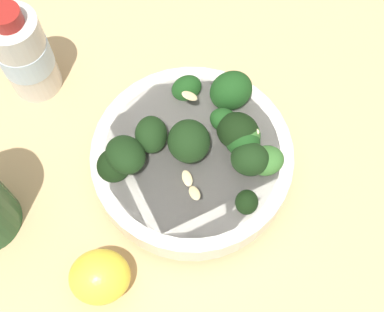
# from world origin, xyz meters

# --- Properties ---
(ground_plane) EXTENTS (0.67, 0.67, 0.05)m
(ground_plane) POSITION_xyz_m (0.00, 0.00, -0.02)
(ground_plane) COLOR tan
(bowl_of_broccoli) EXTENTS (0.21, 0.21, 0.09)m
(bowl_of_broccoli) POSITION_xyz_m (0.02, 0.01, 0.04)
(bowl_of_broccoli) COLOR silver
(bowl_of_broccoli) RESTS_ON ground_plane
(lemon_wedge) EXTENTS (0.06, 0.06, 0.05)m
(lemon_wedge) POSITION_xyz_m (-0.10, 0.11, 0.03)
(lemon_wedge) COLOR yellow
(lemon_wedge) RESTS_ON ground_plane
(bottle_short) EXTENTS (0.06, 0.06, 0.13)m
(bottle_short) POSITION_xyz_m (0.15, 0.19, 0.06)
(bottle_short) COLOR beige
(bottle_short) RESTS_ON ground_plane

